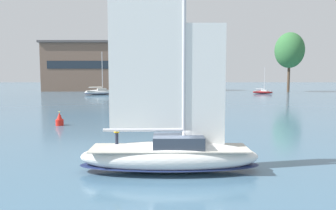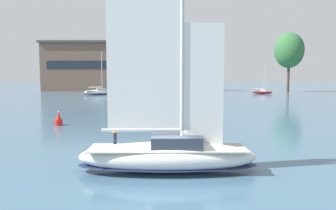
# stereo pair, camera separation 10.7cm
# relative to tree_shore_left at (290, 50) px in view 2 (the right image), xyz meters

# --- Properties ---
(ground_plane) EXTENTS (400.00, 400.00, 0.00)m
(ground_plane) POSITION_rel_tree_shore_left_xyz_m (-38.18, -84.81, -13.11)
(ground_plane) COLOR #42667F
(waterfront_building) EXTENTS (46.62, 15.19, 16.50)m
(waterfront_building) POSITION_rel_tree_shore_left_xyz_m (-56.92, 9.21, -4.82)
(waterfront_building) COLOR brown
(waterfront_building) RESTS_ON ground
(tree_shore_left) EXTENTS (9.10, 9.10, 18.72)m
(tree_shore_left) POSITION_rel_tree_shore_left_xyz_m (0.00, 0.00, 0.00)
(tree_shore_left) COLOR #4C3828
(tree_shore_left) RESTS_ON ground
(tree_shore_center) EXTENTS (9.36, 9.36, 19.27)m
(tree_shore_center) POSITION_rel_tree_shore_left_xyz_m (-31.90, 7.45, 0.39)
(tree_shore_center) COLOR #4C3828
(tree_shore_center) RESTS_ON ground
(sailboat_main) EXTENTS (10.79, 3.10, 14.79)m
(sailboat_main) POSITION_rel_tree_shore_left_xyz_m (-38.16, -84.81, -11.95)
(sailboat_main) COLOR white
(sailboat_main) RESTS_ON ground
(sailboat_moored_near_marina) EXTENTS (7.00, 2.53, 9.43)m
(sailboat_moored_near_marina) POSITION_rel_tree_shore_left_xyz_m (-41.39, -8.15, -12.46)
(sailboat_moored_near_marina) COLOR navy
(sailboat_moored_near_marina) RESTS_ON ground
(sailboat_moored_mid_channel) EXTENTS (8.88, 5.29, 11.80)m
(sailboat_moored_mid_channel) POSITION_rel_tree_shore_left_xyz_m (-57.01, -13.66, -12.31)
(sailboat_moored_mid_channel) COLOR silver
(sailboat_moored_mid_channel) RESTS_ON ground
(sailboat_moored_far_slip) EXTENTS (5.84, 3.18, 7.76)m
(sailboat_moored_far_slip) POSITION_rel_tree_shore_left_xyz_m (-10.80, -9.31, -12.58)
(sailboat_moored_far_slip) COLOR maroon
(sailboat_moored_far_slip) RESTS_ON ground
(channel_buoy) EXTENTS (0.88, 0.88, 1.63)m
(channel_buoy) POSITION_rel_tree_shore_left_xyz_m (-50.58, -67.26, -12.47)
(channel_buoy) COLOR red
(channel_buoy) RESTS_ON ground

